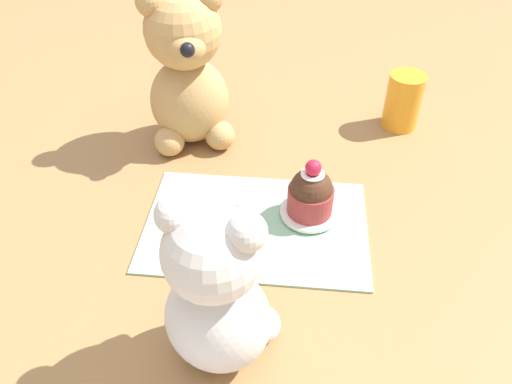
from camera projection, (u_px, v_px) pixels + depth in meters
ground_plane at (256, 226)px, 0.61m from camera, size 4.00×4.00×0.00m
knitted_placemat at (256, 225)px, 0.61m from camera, size 0.27×0.18×0.01m
teddy_bear_cream at (217, 293)px, 0.43m from camera, size 0.11×0.11×0.19m
teddy_bear_tan at (187, 72)px, 0.68m from camera, size 0.14×0.13×0.23m
cupcake_near_cream_bear at (219, 237)px, 0.55m from camera, size 0.05×0.05×0.07m
saucer_plate at (309, 212)px, 0.62m from camera, size 0.07×0.07×0.01m
cupcake_near_tan_bear at (311, 193)px, 0.60m from camera, size 0.06×0.06×0.08m
juice_glass at (403, 101)px, 0.75m from camera, size 0.05×0.05×0.09m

